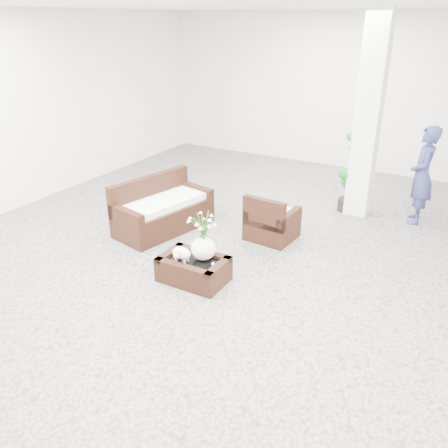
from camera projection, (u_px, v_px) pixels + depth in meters
The scene contains 10 objects.
ground at pixel (227, 259), 6.90m from camera, with size 11.00×11.00×0.00m, color gray.
column at pixel (368, 118), 7.86m from camera, with size 0.40×0.40×3.50m, color white.
coffee_table at pixel (194, 270), 6.28m from camera, with size 0.90×0.60×0.31m, color #32190E.
sheep_figurine at pixel (182, 254), 6.15m from camera, with size 0.28×0.23×0.21m, color white.
planter_narcissus at pixel (203, 232), 6.09m from camera, with size 0.44×0.44×0.80m, color white, non-canonical shape.
tealight at pixel (213, 264), 6.09m from camera, with size 0.04×0.04×0.03m, color white.
armchair at pixel (272, 216), 7.42m from camera, with size 0.72×0.69×0.77m, color #32190E.
loveseat at pixel (163, 205), 7.70m from camera, with size 1.66×0.80×0.88m, color #32190E.
topiary at pixel (351, 173), 8.34m from camera, with size 0.39×0.39×1.46m, color #1B511A, non-canonical shape.
shopper at pixel (422, 176), 7.84m from camera, with size 0.62×0.41×1.71m, color navy.
Camera 1 is at (2.96, -5.30, 3.31)m, focal length 36.75 mm.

